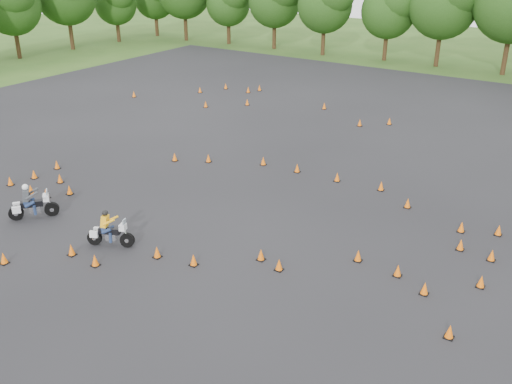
# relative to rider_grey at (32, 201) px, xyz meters

# --- Properties ---
(ground) EXTENTS (140.00, 140.00, 0.00)m
(ground) POSITION_rel_rider_grey_xyz_m (8.14, 1.52, -0.83)
(ground) COLOR #2D5119
(ground) RESTS_ON ground
(asphalt_pad) EXTENTS (62.00, 62.00, 0.00)m
(asphalt_pad) POSITION_rel_rider_grey_xyz_m (8.14, 7.52, -0.82)
(asphalt_pad) COLOR black
(asphalt_pad) RESTS_ON ground
(treeline) EXTENTS (87.21, 32.33, 10.90)m
(treeline) POSITION_rel_rider_grey_xyz_m (10.37, 36.32, 3.87)
(treeline) COLOR #1F4112
(treeline) RESTS_ON ground
(traffic_cones) EXTENTS (36.26, 33.61, 0.45)m
(traffic_cones) POSITION_rel_rider_grey_xyz_m (8.11, 7.16, -0.60)
(traffic_cones) COLOR orange
(traffic_cones) RESTS_ON asphalt_pad
(rider_grey) EXTENTS (1.88, 2.05, 1.65)m
(rider_grey) POSITION_rel_rider_grey_xyz_m (0.00, 0.00, 0.00)
(rider_grey) COLOR #3A3D41
(rider_grey) RESTS_ON ground
(rider_yellow) EXTENTS (2.03, 1.38, 1.51)m
(rider_yellow) POSITION_rel_rider_grey_xyz_m (4.73, 0.08, -0.07)
(rider_yellow) COLOR #FFB216
(rider_yellow) RESTS_ON ground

